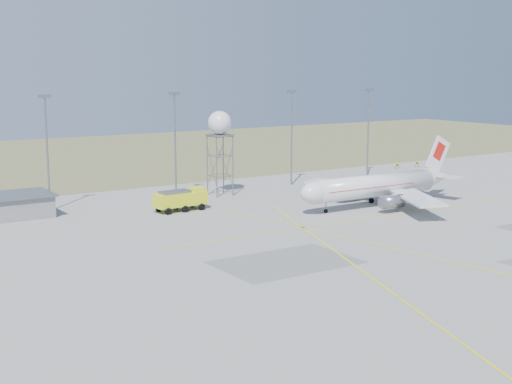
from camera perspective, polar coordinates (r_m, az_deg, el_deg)
ground at (r=96.07m, az=17.58°, el=-5.62°), size 400.00×400.00×0.00m
grass_strip at (r=212.23m, az=-13.08°, el=2.81°), size 400.00×120.00×0.03m
mast_a at (r=130.09m, az=-16.38°, el=3.78°), size 2.20×0.50×20.50m
mast_b at (r=139.38m, az=-6.50°, el=4.48°), size 2.20×0.50×20.50m
mast_c at (r=153.99m, az=2.87°, el=5.03°), size 2.20×0.50×20.50m
mast_d at (r=167.88m, az=8.97°, el=5.31°), size 2.20×0.50×20.50m
taxi_sign_near at (r=184.03m, az=11.23°, el=2.12°), size 1.60×0.17×1.20m
taxi_sign_far at (r=188.97m, az=12.75°, el=2.26°), size 1.60×0.17×1.20m
airliner_main at (r=131.99m, az=9.64°, el=0.48°), size 36.07×35.13×12.29m
radar_tower at (r=140.95m, az=-2.91°, el=3.51°), size 4.64×4.64×16.81m
fire_truck at (r=126.95m, az=-5.97°, el=-0.68°), size 9.82×4.38×3.85m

